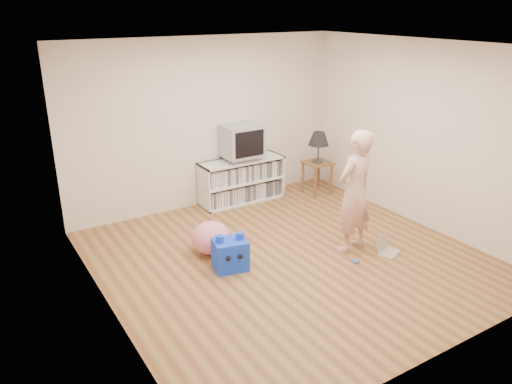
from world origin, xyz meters
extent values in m
plane|color=brown|center=(0.00, 0.00, 0.00)|extent=(4.50, 4.50, 0.00)
cube|color=silver|center=(0.00, 2.25, 1.30)|extent=(4.50, 0.02, 2.60)
cube|color=silver|center=(0.00, -2.25, 1.30)|extent=(4.50, 0.02, 2.60)
cube|color=silver|center=(-2.25, 0.00, 1.30)|extent=(0.02, 4.50, 2.60)
cube|color=silver|center=(2.25, 0.00, 1.30)|extent=(0.02, 4.50, 2.60)
cube|color=white|center=(0.00, 0.00, 2.60)|extent=(4.50, 4.50, 0.01)
cube|color=white|center=(0.49, 2.23, 0.35)|extent=(1.40, 0.03, 0.70)
cube|color=white|center=(-0.20, 2.02, 0.35)|extent=(0.03, 0.45, 0.70)
cube|color=white|center=(1.17, 2.02, 0.35)|extent=(0.03, 0.45, 0.70)
cube|color=white|center=(0.49, 2.02, 0.01)|extent=(1.40, 0.45, 0.03)
cube|color=white|center=(0.49, 2.02, 0.35)|extent=(1.34, 0.45, 0.03)
cube|color=white|center=(0.49, 2.02, 0.68)|extent=(1.40, 0.45, 0.03)
cube|color=silver|center=(0.49, 2.02, 0.35)|extent=(1.26, 0.36, 0.64)
cube|color=gray|center=(0.49, 2.02, 0.73)|extent=(0.45, 0.35, 0.07)
cube|color=#99999E|center=(0.49, 2.02, 1.02)|extent=(0.60, 0.52, 0.50)
cube|color=black|center=(0.49, 1.75, 1.02)|extent=(0.50, 0.01, 0.40)
cylinder|color=brown|center=(1.58, 1.48, 0.26)|extent=(0.04, 0.04, 0.52)
cylinder|color=brown|center=(1.92, 1.48, 0.26)|extent=(0.04, 0.04, 0.52)
cylinder|color=brown|center=(1.58, 1.82, 0.26)|extent=(0.04, 0.04, 0.52)
cylinder|color=brown|center=(1.92, 1.82, 0.26)|extent=(0.04, 0.04, 0.52)
cube|color=brown|center=(1.75, 1.65, 0.54)|extent=(0.42, 0.42, 0.03)
cylinder|color=#333333|center=(1.75, 1.65, 0.56)|extent=(0.18, 0.18, 0.02)
cylinder|color=#333333|center=(1.75, 1.65, 0.74)|extent=(0.02, 0.02, 0.32)
imported|color=beige|center=(0.84, -0.22, 0.80)|extent=(0.64, 0.48, 1.60)
cube|color=silver|center=(1.17, -0.58, 0.01)|extent=(0.36, 0.31, 0.01)
cube|color=silver|center=(1.13, -0.49, 0.11)|extent=(0.30, 0.18, 0.20)
cube|color=black|center=(1.13, -0.49, 0.11)|extent=(0.26, 0.15, 0.16)
cube|color=#3E5CA7|center=(0.64, -0.53, 0.01)|extent=(0.09, 0.10, 0.02)
cube|color=#103CE9|center=(-0.76, 0.16, 0.19)|extent=(0.46, 0.39, 0.38)
cylinder|color=#103CE9|center=(-0.88, 0.19, 0.42)|extent=(0.09, 0.09, 0.08)
cylinder|color=#103CE9|center=(-0.64, 0.13, 0.42)|extent=(0.09, 0.09, 0.08)
sphere|color=black|center=(-0.87, 0.02, 0.23)|extent=(0.06, 0.06, 0.06)
sphere|color=black|center=(-0.72, -0.01, 0.23)|extent=(0.06, 0.06, 0.06)
ellipsoid|color=pink|center=(-0.77, 0.65, 0.21)|extent=(0.60, 0.60, 0.42)
camera|label=1|loc=(-3.33, -4.56, 3.03)|focal=35.00mm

